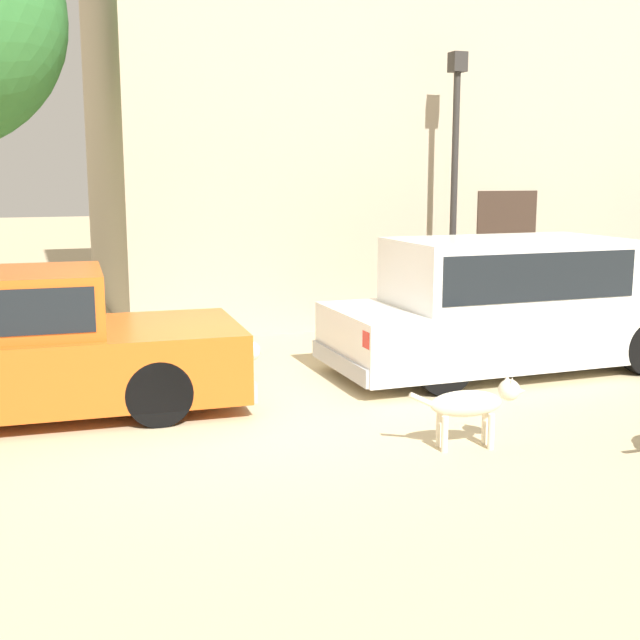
{
  "coord_description": "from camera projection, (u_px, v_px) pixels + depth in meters",
  "views": [
    {
      "loc": [
        -1.88,
        -7.51,
        2.38
      ],
      "look_at": [
        0.91,
        0.2,
        0.9
      ],
      "focal_mm": 45.77,
      "sensor_mm": 36.0,
      "label": 1
    }
  ],
  "objects": [
    {
      "name": "street_lamp",
      "position": [
        455.0,
        158.0,
        12.01
      ],
      "size": [
        0.22,
        0.22,
        4.1
      ],
      "color": "#2D2B28",
      "rests_on": "ground_plane"
    },
    {
      "name": "parked_sedan_second",
      "position": [
        510.0,
        303.0,
        9.89
      ],
      "size": [
        4.69,
        1.73,
        1.61
      ],
      "rotation": [
        0.0,
        0.0,
        -0.0
      ],
      "color": "silver",
      "rests_on": "ground_plane"
    },
    {
      "name": "apartment_block",
      "position": [
        532.0,
        62.0,
        16.64
      ],
      "size": [
        17.29,
        6.68,
        9.22
      ],
      "color": "tan",
      "rests_on": "ground_plane"
    },
    {
      "name": "stray_dog_spotted",
      "position": [
        474.0,
        403.0,
        7.11
      ],
      "size": [
        1.06,
        0.32,
        0.64
      ],
      "rotation": [
        0.0,
        0.0,
        6.1
      ],
      "color": "beige",
      "rests_on": "ground_plane"
    },
    {
      "name": "parked_sedan_nearest",
      "position": [
        1.0,
        345.0,
        7.98
      ],
      "size": [
        4.75,
        1.95,
        1.44
      ],
      "rotation": [
        0.0,
        0.0,
        -0.05
      ],
      "color": "#D15619",
      "rests_on": "ground_plane"
    },
    {
      "name": "ground_plane",
      "position": [
        239.0,
        419.0,
        8.0
      ],
      "size": [
        80.0,
        80.0,
        0.0
      ],
      "primitive_type": "plane",
      "color": "tan"
    }
  ]
}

